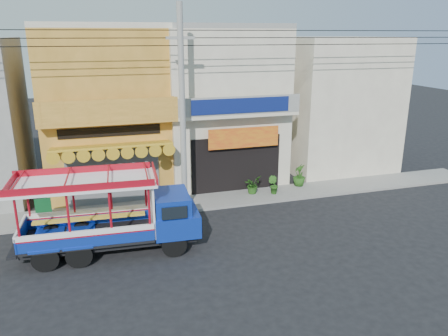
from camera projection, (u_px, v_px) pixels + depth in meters
The scene contains 12 objects.
ground at pixel (227, 239), 17.24m from camera, with size 90.00×90.00×0.00m, color black.
sidewalk at pixel (203, 202), 20.88m from camera, with size 30.00×2.00×0.12m, color slate.
shophouse_left at pixel (106, 109), 22.21m from camera, with size 6.00×7.50×8.24m.
shophouse_right at pixel (219, 104), 23.87m from camera, with size 6.00×6.75×8.24m.
party_pilaster at pixel (176, 119), 20.22m from camera, with size 0.35×0.30×8.00m, color beige.
filler_building_right at pixel (332, 103), 25.93m from camera, with size 6.00×6.00×7.60m, color beige.
utility_pole at pixel (186, 101), 18.54m from camera, with size 28.00×0.26×9.00m.
songthaew_truck at pixel (122, 214), 15.90m from camera, with size 6.68×2.51×3.07m.
green_sign at pixel (44, 211), 18.52m from camera, with size 0.66×0.35×1.00m.
potted_plant_a at pixel (252, 185), 21.74m from camera, with size 0.80×0.69×0.89m, color #245217.
potted_plant_b at pixel (273, 185), 21.69m from camera, with size 0.49×0.39×0.89m, color #245217.
potted_plant_c at pixel (299, 175), 22.79m from camera, with size 0.64×0.64×1.14m, color #245217.
Camera 1 is at (-4.65, -14.95, 7.74)m, focal length 35.00 mm.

